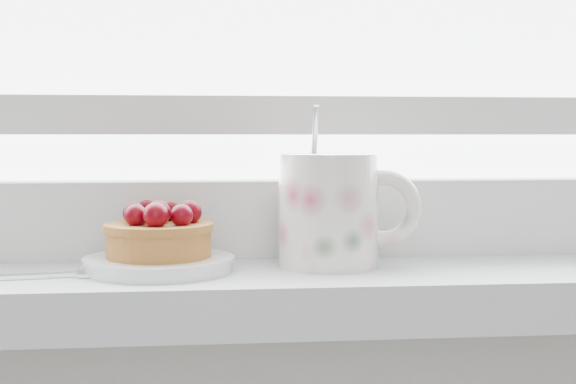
{
  "coord_description": "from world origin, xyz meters",
  "views": [
    {
      "loc": [
        -0.04,
        1.22,
        1.05
      ],
      "look_at": [
        0.03,
        1.88,
        1.01
      ],
      "focal_mm": 50.0,
      "sensor_mm": 36.0,
      "label": 1
    }
  ],
  "objects": [
    {
      "name": "saucer",
      "position": [
        -0.07,
        1.89,
        0.95
      ],
      "size": [
        0.12,
        0.12,
        0.01
      ],
      "primitive_type": "cylinder",
      "color": "white",
      "rests_on": "windowsill"
    },
    {
      "name": "raspberry_tart",
      "position": [
        -0.07,
        1.89,
        0.97
      ],
      "size": [
        0.09,
        0.09,
        0.05
      ],
      "color": "brown",
      "rests_on": "saucer"
    },
    {
      "name": "floral_mug",
      "position": [
        0.07,
        1.9,
        0.99
      ],
      "size": [
        0.13,
        0.1,
        0.14
      ],
      "color": "silver",
      "rests_on": "windowsill"
    },
    {
      "name": "fork",
      "position": [
        -0.18,
        1.86,
        0.94
      ],
      "size": [
        0.2,
        0.05,
        0.0
      ],
      "color": "silver",
      "rests_on": "windowsill"
    }
  ]
}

